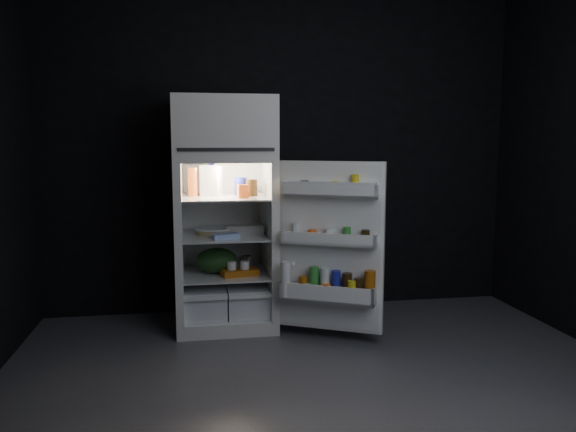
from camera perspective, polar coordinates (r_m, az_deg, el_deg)
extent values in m
cube|color=#515156|center=(3.46, 4.14, -17.15)|extent=(4.00, 3.40, 0.00)
cube|color=black|center=(4.81, -0.59, 6.43)|extent=(4.00, 0.00, 2.70)
cube|color=black|center=(1.55, 19.84, 3.62)|extent=(4.00, 0.00, 2.70)
cube|color=white|center=(4.57, -6.31, -10.25)|extent=(0.76, 0.70, 0.10)
cube|color=white|center=(4.41, -11.04, -2.30)|extent=(0.05, 0.70, 1.20)
cube|color=white|center=(4.45, -1.86, -2.08)|extent=(0.05, 0.70, 1.20)
cube|color=white|center=(4.74, -6.66, -1.54)|extent=(0.66, 0.05, 1.20)
cube|color=white|center=(4.36, -6.55, 6.00)|extent=(0.76, 0.70, 0.06)
cube|color=white|center=(4.36, -6.60, 9.15)|extent=(0.76, 0.70, 0.42)
cube|color=black|center=(4.00, -6.27, 6.73)|extent=(0.68, 0.01, 0.02)
cube|color=white|center=(4.39, -10.67, -2.35)|extent=(0.01, 0.65, 1.20)
cube|color=white|center=(4.42, -2.19, -2.14)|extent=(0.01, 0.65, 1.20)
cube|color=white|center=(4.33, -6.52, 5.54)|extent=(0.66, 0.65, 0.01)
cube|color=white|center=(4.53, -6.30, -9.70)|extent=(0.66, 0.65, 0.01)
cube|color=white|center=(4.35, -6.47, 1.90)|extent=(0.65, 0.63, 0.01)
cube|color=white|center=(4.39, -6.41, -1.99)|extent=(0.65, 0.63, 0.01)
cube|color=white|center=(4.45, -6.36, -5.81)|extent=(0.65, 0.63, 0.01)
cube|color=white|center=(4.51, -8.45, -8.28)|extent=(0.32, 0.59, 0.22)
cube|color=white|center=(4.53, -4.23, -8.15)|extent=(0.32, 0.59, 0.22)
cube|color=white|center=(4.18, -8.36, -8.29)|extent=(0.32, 0.02, 0.03)
cube|color=white|center=(4.20, -3.81, -8.16)|extent=(0.32, 0.02, 0.03)
cube|color=#FFE5B2|center=(4.28, -6.48, 5.24)|extent=(0.14, 0.14, 0.02)
cube|color=white|center=(4.04, 4.40, -3.10)|extent=(0.70, 0.39, 1.22)
cube|color=white|center=(4.01, 4.31, -3.17)|extent=(0.64, 0.34, 1.18)
cube|color=white|center=(3.92, 4.22, 2.04)|extent=(0.65, 0.39, 0.02)
cube|color=white|center=(3.88, 4.10, 2.56)|extent=(0.61, 0.33, 0.10)
cube|color=white|center=(3.85, 9.01, 2.44)|extent=(0.06, 0.09, 0.10)
cube|color=white|center=(4.00, -0.38, 2.73)|extent=(0.06, 0.09, 0.10)
cube|color=white|center=(3.96, 4.15, -2.80)|extent=(0.65, 0.40, 0.02)
cube|color=white|center=(3.91, 4.02, -2.41)|extent=(0.61, 0.33, 0.09)
cube|color=white|center=(3.89, 8.90, -2.54)|extent=(0.06, 0.10, 0.09)
cube|color=white|center=(4.04, -0.40, -2.07)|extent=(0.06, 0.10, 0.09)
cube|color=white|center=(4.03, 4.03, -8.52)|extent=(0.67, 0.44, 0.02)
cube|color=white|center=(3.96, 3.83, -8.00)|extent=(0.61, 0.33, 0.13)
cube|color=white|center=(3.96, 8.74, -8.09)|extent=(0.08, 0.13, 0.13)
cube|color=white|center=(4.10, -0.48, -7.42)|extent=(0.08, 0.13, 0.13)
cube|color=white|center=(3.91, 4.23, 3.39)|extent=(0.63, 0.38, 0.02)
cylinder|color=yellow|center=(3.87, 6.83, 3.16)|extent=(0.08, 0.08, 0.14)
cylinder|color=yellow|center=(3.90, 4.80, 2.86)|extent=(0.08, 0.08, 0.09)
cylinder|color=black|center=(3.96, 1.69, 2.95)|extent=(0.08, 0.08, 0.09)
cylinder|color=black|center=(3.90, 7.89, -2.12)|extent=(0.08, 0.08, 0.10)
cylinder|color=#338C33|center=(3.92, 6.01, -1.94)|extent=(0.07, 0.07, 0.11)
cylinder|color=silver|center=(3.95, 4.16, -1.95)|extent=(0.08, 0.08, 0.10)
cylinder|color=orange|center=(3.98, 2.48, -1.98)|extent=(0.08, 0.08, 0.08)
cylinder|color=silver|center=(4.01, 0.83, -1.58)|extent=(0.08, 0.08, 0.13)
cylinder|color=#A2530D|center=(3.94, 8.32, -7.11)|extent=(0.10, 0.10, 0.22)
cylinder|color=black|center=(3.96, 7.16, -7.45)|extent=(0.08, 0.08, 0.17)
cylinder|color=black|center=(3.97, 6.02, -7.17)|extent=(0.09, 0.09, 0.20)
cylinder|color=#1B2094|center=(3.99, 4.89, -7.00)|extent=(0.09, 0.09, 0.21)
cylinder|color=silver|center=(4.00, 3.77, -6.82)|extent=(0.09, 0.09, 0.22)
cylinder|color=#338C33|center=(4.02, 2.65, -6.74)|extent=(0.09, 0.09, 0.22)
cylinder|color=#A2530D|center=(4.05, 1.55, -7.17)|extent=(0.09, 0.09, 0.15)
cylinder|color=yellow|center=(3.93, 6.48, -7.66)|extent=(0.08, 0.08, 0.15)
cylinder|color=orange|center=(3.98, 3.90, -7.71)|extent=(0.08, 0.08, 0.12)
cylinder|color=silver|center=(4.01, 1.94, -7.66)|extent=(0.08, 0.08, 0.10)
cylinder|color=white|center=(4.04, -0.25, -6.44)|extent=(0.10, 0.10, 0.26)
cylinder|color=white|center=(4.04, 0.46, -4.79)|extent=(0.05, 0.05, 0.02)
cube|color=white|center=(4.42, -7.78, 3.61)|extent=(0.18, 0.18, 0.24)
cylinder|color=#1B2094|center=(4.43, -4.82, 3.01)|extent=(0.10, 0.10, 0.14)
cylinder|color=black|center=(4.34, -3.72, 2.87)|extent=(0.10, 0.10, 0.13)
cylinder|color=#C7551F|center=(4.41, -9.63, 3.44)|extent=(0.09, 0.09, 0.22)
cube|color=orange|center=(4.22, -4.61, 2.52)|extent=(0.09, 0.07, 0.10)
cube|color=gray|center=(4.39, -4.34, -1.42)|extent=(0.30, 0.14, 0.07)
cylinder|color=#A38856|center=(4.44, -7.52, -1.56)|extent=(0.36, 0.36, 0.04)
cube|color=#8BA8D8|center=(4.21, -6.37, -2.04)|extent=(0.22, 0.15, 0.04)
cube|color=beige|center=(4.60, -3.49, -1.14)|extent=(0.14, 0.13, 0.05)
ellipsoid|color=#193815|center=(4.43, -7.27, -4.50)|extent=(0.40, 0.38, 0.20)
cube|color=#A2530D|center=(4.34, -4.95, -5.72)|extent=(0.30, 0.20, 0.05)
cylinder|color=#A2530D|center=(4.64, -4.21, -4.58)|extent=(0.09, 0.09, 0.09)
cylinder|color=white|center=(4.60, -4.06, -4.69)|extent=(0.08, 0.08, 0.09)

